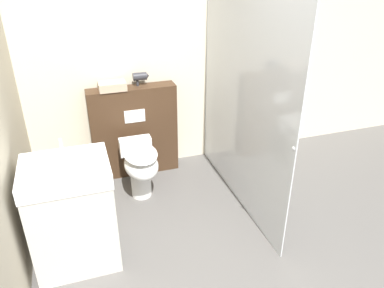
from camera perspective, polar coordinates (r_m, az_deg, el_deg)
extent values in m
cube|color=beige|center=(4.22, -3.59, 12.75)|extent=(8.00, 0.06, 2.50)
cube|color=#3D2819|center=(4.24, -8.75, 1.93)|extent=(0.95, 0.20, 1.03)
cube|color=white|center=(4.05, -8.71, 4.21)|extent=(0.22, 0.01, 0.14)
cube|color=silver|center=(3.54, 7.55, 6.66)|extent=(0.01, 1.90, 2.16)
sphere|color=#B2B2B7|center=(2.83, 15.34, -0.66)|extent=(0.04, 0.04, 0.04)
cylinder|color=white|center=(3.95, -7.80, -5.27)|extent=(0.21, 0.21, 0.40)
ellipsoid|color=white|center=(3.76, -7.76, -3.11)|extent=(0.33, 0.50, 0.24)
ellipsoid|color=white|center=(3.70, -7.88, -1.41)|extent=(0.33, 0.49, 0.02)
cube|color=white|center=(3.98, -8.63, -0.27)|extent=(0.33, 0.12, 0.18)
cube|color=beige|center=(3.20, -17.57, -10.99)|extent=(0.64, 0.53, 0.80)
cube|color=white|center=(2.95, -18.82, -3.94)|extent=(0.65, 0.54, 0.12)
cylinder|color=silver|center=(3.01, -19.26, -0.43)|extent=(0.02, 0.02, 0.14)
cylinder|color=#2D2D33|center=(4.05, -7.97, 10.17)|extent=(0.14, 0.08, 0.08)
cone|color=#2D2D33|center=(4.07, -6.76, 10.31)|extent=(0.03, 0.07, 0.07)
cylinder|color=#2D2D33|center=(4.06, -8.31, 9.38)|extent=(0.03, 0.03, 0.09)
cube|color=tan|center=(3.99, -12.07, 8.65)|extent=(0.28, 0.20, 0.08)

